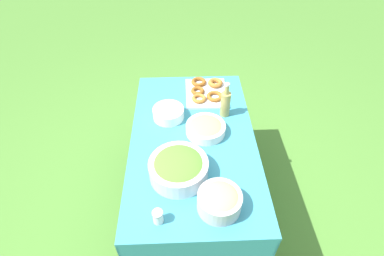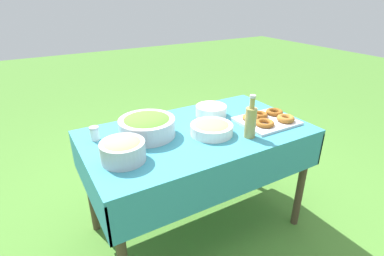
{
  "view_description": "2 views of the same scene",
  "coord_description": "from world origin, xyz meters",
  "views": [
    {
      "loc": [
        -1.32,
        0.06,
        2.1
      ],
      "look_at": [
        0.05,
        0.0,
        0.79
      ],
      "focal_mm": 28.0,
      "sensor_mm": 36.0,
      "label": 1
    },
    {
      "loc": [
        -0.86,
        -1.41,
        1.53
      ],
      "look_at": [
        -0.04,
        0.0,
        0.77
      ],
      "focal_mm": 28.0,
      "sensor_mm": 36.0,
      "label": 2
    }
  ],
  "objects": [
    {
      "name": "ground_plane",
      "position": [
        0.0,
        0.0,
        0.0
      ],
      "size": [
        14.0,
        14.0,
        0.0
      ],
      "primitive_type": "plane",
      "color": "#477A2D"
    },
    {
      "name": "picnic_table",
      "position": [
        0.0,
        0.0,
        0.64
      ],
      "size": [
        1.37,
        0.79,
        0.75
      ],
      "color": "teal",
      "rests_on": "ground_plane"
    },
    {
      "name": "salad_bowl",
      "position": [
        -0.29,
        0.09,
        0.82
      ],
      "size": [
        0.33,
        0.33,
        0.13
      ],
      "color": "silver",
      "rests_on": "picnic_table"
    },
    {
      "name": "pasta_bowl",
      "position": [
        -0.5,
        -0.11,
        0.81
      ],
      "size": [
        0.22,
        0.22,
        0.12
      ],
      "color": "#B2B7BC",
      "rests_on": "picnic_table"
    },
    {
      "name": "donut_platter",
      "position": [
        0.46,
        -0.12,
        0.77
      ],
      "size": [
        0.35,
        0.3,
        0.05
      ],
      "color": "silver",
      "rests_on": "picnic_table"
    },
    {
      "name": "plate_stack",
      "position": [
        0.2,
        0.16,
        0.79
      ],
      "size": [
        0.21,
        0.21,
        0.07
      ],
      "color": "white",
      "rests_on": "picnic_table"
    },
    {
      "name": "olive_oil_bottle",
      "position": [
        0.22,
        -0.22,
        0.85
      ],
      "size": [
        0.07,
        0.07,
        0.26
      ],
      "color": "#998E4C",
      "rests_on": "picnic_table"
    },
    {
      "name": "bread_bowl",
      "position": [
        0.05,
        -0.08,
        0.79
      ],
      "size": [
        0.25,
        0.25,
        0.08
      ],
      "color": "white",
      "rests_on": "picnic_table"
    },
    {
      "name": "salt_shaker",
      "position": [
        -0.57,
        0.19,
        0.79
      ],
      "size": [
        0.05,
        0.05,
        0.08
      ],
      "color": "white",
      "rests_on": "picnic_table"
    }
  ]
}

